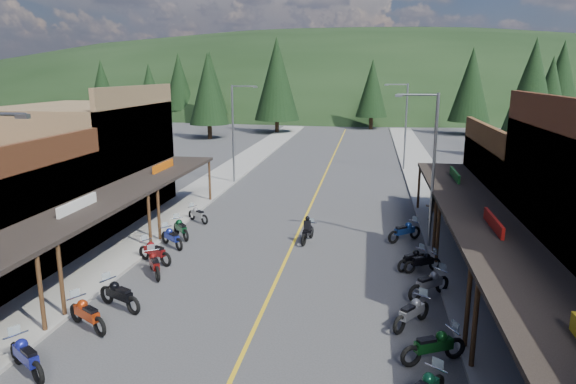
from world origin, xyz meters
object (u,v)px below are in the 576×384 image
at_px(pine_0, 102,88).
at_px(pine_4, 471,85).
at_px(bike_east_10, 413,258).
at_px(rider_on_bike, 308,231).
at_px(streetlight_2, 431,164).
at_px(bike_west_11, 181,227).
at_px(pine_3, 372,88).
at_px(bike_west_6, 87,313).
at_px(bike_east_9, 423,261).
at_px(pine_8, 150,98).
at_px(pedestrian_east_b, 432,207).
at_px(bike_east_11, 405,230).
at_px(pine_2, 277,79).
at_px(bike_west_12, 198,214).
at_px(pine_9, 550,96).
at_px(pine_7, 179,82).
at_px(bike_west_9, 155,251).
at_px(pine_11, 532,90).
at_px(pedestrian_east_a, 541,371).
at_px(shop_east_3, 548,191).
at_px(bike_east_7, 412,311).
at_px(bike_east_6, 434,345).
at_px(streetlight_1, 235,130).
at_px(bike_west_8, 154,263).
at_px(pine_5, 561,79).
at_px(shop_west_3, 87,161).
at_px(bike_east_8, 429,283).
at_px(bike_west_7, 119,293).
at_px(pine_1, 210,82).
at_px(bike_west_5, 26,355).
at_px(pine_10, 208,89).
at_px(bike_west_10, 172,236).

xyz_separation_m(pine_0, pine_4, (58.00, -2.00, 0.75)).
distance_m(bike_east_10, rider_on_bike, 6.15).
xyz_separation_m(bike_east_10, rider_on_bike, (-5.30, 3.12, 0.07)).
height_order(streetlight_2, bike_east_10, streetlight_2).
bearing_deg(bike_west_11, pine_3, 39.96).
distance_m(bike_west_6, bike_east_9, 14.41).
distance_m(pine_8, pedestrian_east_b, 40.57).
bearing_deg(pine_4, bike_east_11, -103.32).
bearing_deg(bike_west_6, pedestrian_east_b, -9.99).
bearing_deg(streetlight_2, pine_2, 108.73).
bearing_deg(bike_west_12, pine_9, -4.92).
bearing_deg(bike_west_11, pine_7, 70.56).
bearing_deg(bike_west_9, streetlight_2, -44.68).
distance_m(streetlight_2, pine_11, 32.83).
height_order(bike_east_9, pedestrian_east_a, pedestrian_east_a).
bearing_deg(pine_8, streetlight_2, -47.86).
xyz_separation_m(shop_east_3, bike_east_7, (-8.18, -12.17, -1.92)).
height_order(pine_8, bike_east_6, pine_8).
bearing_deg(pine_3, bike_east_10, -88.10).
height_order(pine_9, bike_east_7, pine_9).
relative_size(streetlight_1, bike_east_6, 3.58).
xyz_separation_m(streetlight_1, bike_west_12, (0.59, -11.32, -3.92)).
xyz_separation_m(bike_west_12, bike_east_6, (12.44, -13.86, 0.09)).
xyz_separation_m(pine_9, bike_west_8, (-29.55, -42.76, -5.77)).
relative_size(pine_7, pine_9, 1.16).
distance_m(streetlight_1, bike_east_7, 26.36).
height_order(pine_8, bike_east_9, pine_8).
bearing_deg(bike_west_11, pine_5, 17.92).
relative_size(shop_west_3, shop_east_3, 1.00).
bearing_deg(bike_east_8, pine_2, 154.13).
bearing_deg(bike_west_7, pine_4, 5.24).
distance_m(pine_8, pine_9, 46.27).
bearing_deg(streetlight_2, pine_9, 65.26).
bearing_deg(pine_1, pine_8, -86.19).
bearing_deg(bike_east_10, bike_west_5, -94.31).
bearing_deg(bike_west_5, pine_8, 52.63).
relative_size(bike_west_5, bike_east_7, 1.05).
bearing_deg(pine_0, pine_5, 7.70).
xyz_separation_m(pine_4, pine_5, (16.00, 12.00, 0.75)).
xyz_separation_m(shop_east_3, pine_5, (20.25, 60.70, 5.46)).
bearing_deg(shop_east_3, pine_8, 141.25).
xyz_separation_m(pine_10, bike_east_7, (23.57, -50.87, -6.17)).
relative_size(pine_10, bike_east_9, 6.24).
xyz_separation_m(pine_11, bike_east_7, (-14.43, -38.87, -6.57)).
distance_m(pine_1, bike_west_9, 68.97).
xyz_separation_m(pine_8, bike_east_9, (28.46, -35.43, -5.45)).
bearing_deg(pine_2, bike_west_10, -85.84).
relative_size(pine_5, pine_8, 1.40).
bearing_deg(pine_11, bike_west_11, -130.89).
xyz_separation_m(pine_10, bike_west_11, (11.69, -42.38, -6.18)).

